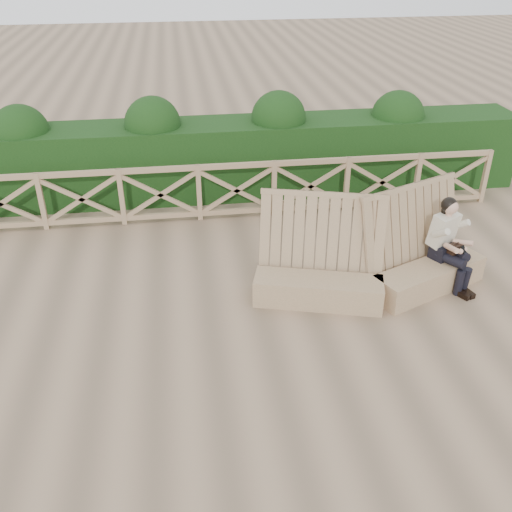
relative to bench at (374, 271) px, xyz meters
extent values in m
plane|color=brown|center=(-1.75, -0.58, -0.39)|extent=(60.00, 60.00, 0.00)
cube|color=olive|center=(-0.88, -0.14, -0.18)|extent=(1.95, 1.00, 0.41)
cube|color=olive|center=(-0.81, 0.12, 0.40)|extent=(1.93, 0.94, 1.53)
cube|color=olive|center=(0.89, -0.02, -0.18)|extent=(1.93, 1.21, 0.41)
cube|color=olive|center=(0.78, 0.23, 0.40)|extent=(1.90, 1.15, 1.53)
cube|color=black|center=(1.17, 0.21, 0.14)|extent=(0.46, 0.41, 0.23)
cube|color=beige|center=(1.14, 0.25, 0.49)|extent=(0.51, 0.46, 0.54)
sphere|color=tan|center=(1.17, 0.21, 0.89)|extent=(0.29, 0.29, 0.22)
sphere|color=black|center=(1.15, 0.24, 0.91)|extent=(0.32, 0.32, 0.24)
cylinder|color=black|center=(1.19, -0.03, 0.12)|extent=(0.36, 0.49, 0.16)
cylinder|color=black|center=(1.32, 0.07, 0.19)|extent=(0.37, 0.50, 0.17)
cylinder|color=black|center=(1.29, -0.23, -0.18)|extent=(0.17, 0.17, 0.41)
cylinder|color=black|center=(1.41, -0.19, -0.18)|extent=(0.17, 0.17, 0.41)
cube|color=black|center=(1.33, -0.31, -0.35)|extent=(0.20, 0.26, 0.08)
cube|color=black|center=(1.43, -0.28, -0.35)|extent=(0.20, 0.26, 0.08)
cube|color=black|center=(1.27, 0.06, 0.25)|extent=(0.28, 0.24, 0.16)
cube|color=black|center=(1.33, -0.10, 0.31)|extent=(0.11, 0.12, 0.12)
cube|color=#917454|center=(-1.75, 2.92, 0.66)|extent=(10.10, 0.07, 0.10)
cube|color=#917454|center=(-1.75, 2.92, -0.27)|extent=(10.10, 0.07, 0.10)
cube|color=black|center=(-1.75, 4.12, 0.36)|extent=(12.00, 1.20, 1.50)
camera|label=1|loc=(-2.78, -6.99, 4.50)|focal=40.00mm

